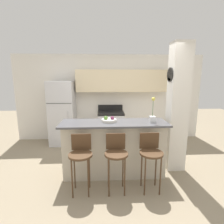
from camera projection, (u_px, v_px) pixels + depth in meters
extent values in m
plane|color=gray|center=(114.00, 173.00, 3.51)|extent=(14.00, 14.00, 0.00)
cube|color=white|center=(110.00, 98.00, 5.33)|extent=(5.60, 0.06, 2.55)
cube|color=beige|center=(122.00, 81.00, 5.06)|extent=(2.61, 0.32, 0.62)
cube|color=white|center=(110.00, 86.00, 5.09)|extent=(0.68, 0.28, 0.12)
cube|color=white|center=(177.00, 109.00, 3.49)|extent=(0.36, 0.32, 2.55)
cylinder|color=black|center=(170.00, 75.00, 3.35)|extent=(0.02, 0.27, 0.27)
cylinder|color=white|center=(170.00, 75.00, 3.35)|extent=(0.01, 0.24, 0.24)
cube|color=beige|center=(114.00, 149.00, 3.41)|extent=(1.90, 0.52, 1.02)
cube|color=#4C4C51|center=(114.00, 123.00, 3.31)|extent=(2.02, 0.64, 0.04)
cube|color=silver|center=(63.00, 123.00, 5.01)|extent=(0.68, 0.66, 1.22)
cube|color=silver|center=(61.00, 91.00, 4.83)|extent=(0.68, 0.66, 0.57)
cube|color=#333333|center=(59.00, 103.00, 4.56)|extent=(0.65, 0.01, 0.01)
cylinder|color=#B2B2B7|center=(68.00, 124.00, 4.67)|extent=(0.02, 0.02, 0.67)
cube|color=silver|center=(111.00, 128.00, 5.14)|extent=(0.74, 0.63, 0.85)
cube|color=black|center=(111.00, 113.00, 5.05)|extent=(0.74, 0.63, 0.06)
cube|color=black|center=(110.00, 107.00, 5.32)|extent=(0.74, 0.04, 0.16)
cube|color=black|center=(111.00, 130.00, 4.82)|extent=(0.45, 0.01, 0.27)
cylinder|color=#4C331E|center=(80.00, 155.00, 2.79)|extent=(0.39, 0.39, 0.03)
cube|color=#4C331E|center=(81.00, 142.00, 2.92)|extent=(0.33, 0.02, 0.28)
cylinder|color=#4C331E|center=(72.00, 179.00, 2.73)|extent=(0.02, 0.02, 0.65)
cylinder|color=#4C331E|center=(88.00, 179.00, 2.74)|extent=(0.02, 0.02, 0.65)
cylinder|color=#4C331E|center=(75.00, 171.00, 2.97)|extent=(0.02, 0.02, 0.65)
cylinder|color=#4C331E|center=(89.00, 170.00, 2.99)|extent=(0.02, 0.02, 0.65)
cylinder|color=#4C331E|center=(116.00, 154.00, 2.82)|extent=(0.39, 0.39, 0.03)
cube|color=#4C331E|center=(116.00, 141.00, 2.95)|extent=(0.33, 0.02, 0.28)
cylinder|color=#4C331E|center=(109.00, 178.00, 2.76)|extent=(0.02, 0.02, 0.65)
cylinder|color=#4C331E|center=(125.00, 177.00, 2.77)|extent=(0.02, 0.02, 0.65)
cylinder|color=#4C331E|center=(108.00, 170.00, 3.00)|extent=(0.02, 0.02, 0.65)
cylinder|color=#4C331E|center=(123.00, 169.00, 3.02)|extent=(0.02, 0.02, 0.65)
cylinder|color=#4C331E|center=(151.00, 153.00, 2.85)|extent=(0.39, 0.39, 0.03)
cube|color=#4C331E|center=(149.00, 141.00, 2.98)|extent=(0.33, 0.02, 0.28)
cylinder|color=#4C331E|center=(145.00, 177.00, 2.79)|extent=(0.02, 0.02, 0.65)
cylinder|color=#4C331E|center=(160.00, 176.00, 2.80)|extent=(0.02, 0.02, 0.65)
cylinder|color=#4C331E|center=(141.00, 169.00, 3.03)|extent=(0.02, 0.02, 0.65)
cylinder|color=#4C331E|center=(156.00, 168.00, 3.05)|extent=(0.02, 0.02, 0.65)
cube|color=white|center=(152.00, 119.00, 3.30)|extent=(0.11, 0.11, 0.11)
cylinder|color=#386633|center=(153.00, 108.00, 3.26)|extent=(0.01, 0.01, 0.31)
sphere|color=#DBCC4C|center=(153.00, 99.00, 3.23)|extent=(0.07, 0.07, 0.07)
cylinder|color=silver|center=(109.00, 120.00, 3.34)|extent=(0.28, 0.28, 0.05)
sphere|color=#7A2D56|center=(112.00, 118.00, 3.32)|extent=(0.07, 0.07, 0.07)
sphere|color=#4C7F2D|center=(106.00, 118.00, 3.31)|extent=(0.08, 0.08, 0.08)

